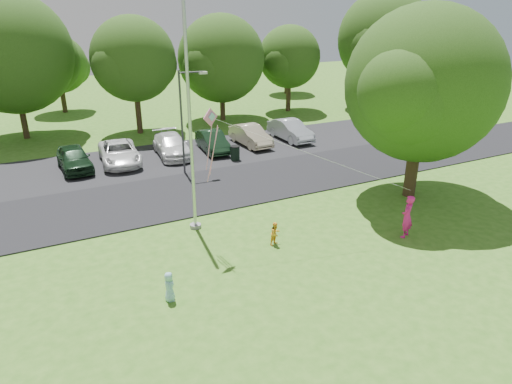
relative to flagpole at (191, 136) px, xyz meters
name	(u,v)px	position (x,y,z in m)	size (l,w,h in m)	color
ground	(326,260)	(3.50, -5.00, -4.17)	(120.00, 120.00, 0.00)	#396E1D
park_road	(231,185)	(3.50, 4.00, -4.14)	(60.00, 6.00, 0.06)	black
parking_strip	(191,154)	(3.50, 10.50, -4.14)	(42.00, 7.00, 0.06)	black
flagpole	(191,136)	(0.00, 0.00, 0.00)	(0.50, 0.50, 10.00)	#B7BABF
street_lamp	(185,113)	(2.17, 7.13, -0.59)	(1.68, 0.24, 5.96)	#3F3F44
trash_can	(235,153)	(5.61, 8.00, -3.68)	(0.61, 0.61, 0.97)	black
big_tree	(422,88)	(11.11, -1.54, 1.38)	(8.33, 7.45, 9.43)	#332316
tree_row	(169,55)	(5.09, 19.23, 1.55)	(64.35, 11.94, 10.88)	#332316
horizon_trees	(166,60)	(7.56, 28.88, 0.14)	(77.46, 7.20, 7.02)	#332316
parked_cars	(184,144)	(3.09, 10.64, -3.41)	(16.76, 5.08, 1.46)	black
woman	(407,217)	(7.66, -4.88, -3.23)	(0.68, 0.45, 1.87)	#E61E8C
child_yellow	(275,233)	(2.40, -2.97, -3.67)	(0.48, 0.37, 0.99)	#FFAC28
child_blue	(169,287)	(-2.64, -4.79, -3.64)	(0.51, 0.33, 1.05)	#8ECADB
kite	(216,130)	(0.31, -2.06, 0.70)	(7.86, 3.18, 3.56)	pink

